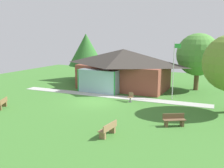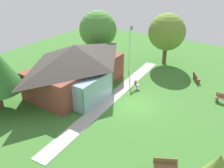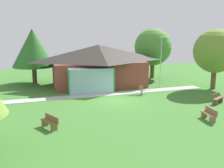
{
  "view_description": "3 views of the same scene",
  "coord_description": "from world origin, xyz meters",
  "px_view_note": "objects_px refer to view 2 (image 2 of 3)",
  "views": [
    {
      "loc": [
        11.39,
        -19.52,
        6.04
      ],
      "look_at": [
        0.09,
        2.98,
        1.13
      ],
      "focal_mm": 40.43,
      "sensor_mm": 36.0,
      "label": 1
    },
    {
      "loc": [
        -17.61,
        -9.2,
        11.9
      ],
      "look_at": [
        0.48,
        2.71,
        1.09
      ],
      "focal_mm": 40.71,
      "sensor_mm": 36.0,
      "label": 2
    },
    {
      "loc": [
        -6.32,
        -21.88,
        6.13
      ],
      "look_at": [
        -0.1,
        1.27,
        1.2
      ],
      "focal_mm": 42.82,
      "sensor_mm": 36.0,
      "label": 3
    }
  ],
  "objects_px": {
    "tree_east_hedge": "(167,32)",
    "flagpole": "(130,47)",
    "patio_chair_lawn_spare": "(136,85)",
    "bench_front_right": "(224,99)",
    "tree_behind_pavilion_right": "(98,30)",
    "bench_lawn_far_right": "(196,78)",
    "bench_front_left": "(165,165)",
    "pavilion": "(77,66)"
  },
  "relations": [
    {
      "from": "bench_lawn_far_right",
      "to": "bench_front_right",
      "type": "height_order",
      "value": "same"
    },
    {
      "from": "flagpole",
      "to": "tree_east_hedge",
      "type": "bearing_deg",
      "value": -24.53
    },
    {
      "from": "pavilion",
      "to": "tree_behind_pavilion_right",
      "type": "height_order",
      "value": "tree_behind_pavilion_right"
    },
    {
      "from": "bench_front_right",
      "to": "tree_behind_pavilion_right",
      "type": "relative_size",
      "value": 0.24
    },
    {
      "from": "bench_front_right",
      "to": "tree_behind_pavilion_right",
      "type": "xyz_separation_m",
      "value": [
        2.7,
        16.03,
        3.52
      ]
    },
    {
      "from": "pavilion",
      "to": "tree_east_hedge",
      "type": "bearing_deg",
      "value": -22.06
    },
    {
      "from": "flagpole",
      "to": "tree_behind_pavilion_right",
      "type": "relative_size",
      "value": 0.87
    },
    {
      "from": "flagpole",
      "to": "patio_chair_lawn_spare",
      "type": "distance_m",
      "value": 4.94
    },
    {
      "from": "tree_east_hedge",
      "to": "flagpole",
      "type": "bearing_deg",
      "value": 155.47
    },
    {
      "from": "tree_behind_pavilion_right",
      "to": "patio_chair_lawn_spare",
      "type": "bearing_deg",
      "value": -119.54
    },
    {
      "from": "bench_lawn_far_right",
      "to": "bench_front_left",
      "type": "relative_size",
      "value": 0.98
    },
    {
      "from": "bench_front_left",
      "to": "tree_east_hedge",
      "type": "height_order",
      "value": "tree_east_hedge"
    },
    {
      "from": "bench_lawn_far_right",
      "to": "bench_front_right",
      "type": "relative_size",
      "value": 0.98
    },
    {
      "from": "bench_lawn_far_right",
      "to": "patio_chair_lawn_spare",
      "type": "xyz_separation_m",
      "value": [
        -5.03,
        4.51,
        0.01
      ]
    },
    {
      "from": "bench_front_right",
      "to": "tree_east_hedge",
      "type": "bearing_deg",
      "value": -31.89
    },
    {
      "from": "pavilion",
      "to": "tree_behind_pavilion_right",
      "type": "relative_size",
      "value": 1.71
    },
    {
      "from": "bench_front_left",
      "to": "tree_east_hedge",
      "type": "bearing_deg",
      "value": -95.11
    },
    {
      "from": "bench_lawn_far_right",
      "to": "tree_east_hedge",
      "type": "bearing_deg",
      "value": -154.07
    },
    {
      "from": "bench_front_left",
      "to": "tree_behind_pavilion_right",
      "type": "relative_size",
      "value": 0.24
    },
    {
      "from": "pavilion",
      "to": "bench_front_right",
      "type": "xyz_separation_m",
      "value": [
        4.98,
        -13.02,
        -1.94
      ]
    },
    {
      "from": "tree_behind_pavilion_right",
      "to": "bench_lawn_far_right",
      "type": "bearing_deg",
      "value": -87.83
    },
    {
      "from": "patio_chair_lawn_spare",
      "to": "tree_behind_pavilion_right",
      "type": "bearing_deg",
      "value": -119.62
    },
    {
      "from": "pavilion",
      "to": "bench_front_left",
      "type": "relative_size",
      "value": 6.98
    },
    {
      "from": "bench_lawn_far_right",
      "to": "bench_front_right",
      "type": "xyz_separation_m",
      "value": [
        -3.18,
        -3.48,
        0.0
      ]
    },
    {
      "from": "flagpole",
      "to": "tree_east_hedge",
      "type": "height_order",
      "value": "tree_east_hedge"
    },
    {
      "from": "tree_east_hedge",
      "to": "bench_front_left",
      "type": "bearing_deg",
      "value": -156.85
    },
    {
      "from": "bench_lawn_far_right",
      "to": "pavilion",
      "type": "bearing_deg",
      "value": -81.48
    },
    {
      "from": "bench_lawn_far_right",
      "to": "patio_chair_lawn_spare",
      "type": "relative_size",
      "value": 1.75
    },
    {
      "from": "bench_front_right",
      "to": "tree_east_hedge",
      "type": "distance_m",
      "value": 11.11
    },
    {
      "from": "pavilion",
      "to": "patio_chair_lawn_spare",
      "type": "distance_m",
      "value": 6.23
    },
    {
      "from": "pavilion",
      "to": "bench_lawn_far_right",
      "type": "height_order",
      "value": "pavilion"
    },
    {
      "from": "tree_behind_pavilion_right",
      "to": "tree_east_hedge",
      "type": "bearing_deg",
      "value": -64.62
    },
    {
      "from": "bench_front_left",
      "to": "tree_behind_pavilion_right",
      "type": "bearing_deg",
      "value": -70.26
    },
    {
      "from": "flagpole",
      "to": "patio_chair_lawn_spare",
      "type": "xyz_separation_m",
      "value": [
        -3.22,
        -2.72,
        -2.58
      ]
    },
    {
      "from": "flagpole",
      "to": "bench_front_left",
      "type": "bearing_deg",
      "value": -141.64
    },
    {
      "from": "bench_lawn_far_right",
      "to": "tree_east_hedge",
      "type": "relative_size",
      "value": 0.24
    },
    {
      "from": "flagpole",
      "to": "bench_front_right",
      "type": "xyz_separation_m",
      "value": [
        -1.36,
        -10.71,
        -2.59
      ]
    },
    {
      "from": "patio_chair_lawn_spare",
      "to": "tree_east_hedge",
      "type": "bearing_deg",
      "value": -176.79
    },
    {
      "from": "flagpole",
      "to": "bench_lawn_far_right",
      "type": "distance_m",
      "value": 7.89
    },
    {
      "from": "tree_east_hedge",
      "to": "bench_lawn_far_right",
      "type": "bearing_deg",
      "value": -122.07
    },
    {
      "from": "bench_front_left",
      "to": "tree_east_hedge",
      "type": "distance_m",
      "value": 18.75
    },
    {
      "from": "flagpole",
      "to": "bench_front_right",
      "type": "distance_m",
      "value": 11.1
    }
  ]
}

